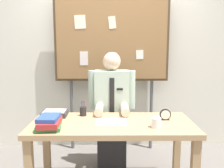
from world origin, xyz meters
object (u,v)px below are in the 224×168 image
object	(u,v)px
coffee_mug	(156,123)
bulletin_board	(112,41)
book_stack	(49,122)
desk	(112,132)
open_notebook	(111,122)
desk_clock	(165,115)
pen_holder	(83,111)
person	(112,115)
paper_tray	(55,113)

from	to	relation	value
coffee_mug	bulletin_board	bearing A→B (deg)	108.33
coffee_mug	book_stack	bearing A→B (deg)	-179.40
desk	open_notebook	world-z (taller)	open_notebook
bulletin_board	book_stack	distance (m)	1.53
desk_clock	pen_holder	distance (m)	0.85
coffee_mug	pen_holder	xyz separation A→B (m)	(-0.70, 0.39, 0.00)
desk	coffee_mug	world-z (taller)	coffee_mug
person	open_notebook	bearing A→B (deg)	-90.96
desk_clock	bulletin_board	bearing A→B (deg)	118.68
book_stack	desk_clock	world-z (taller)	book_stack
open_notebook	book_stack	bearing A→B (deg)	-164.73
book_stack	open_notebook	size ratio (longest dim) A/B	1.13
desk_clock	coffee_mug	size ratio (longest dim) A/B	1.25
desk	pen_holder	distance (m)	0.41
coffee_mug	open_notebook	bearing A→B (deg)	160.82
desk	person	bearing A→B (deg)	90.00
desk	pen_holder	xyz separation A→B (m)	(-0.31, 0.23, 0.14)
book_stack	desk	bearing A→B (deg)	16.90
desk_clock	pen_holder	xyz separation A→B (m)	(-0.84, 0.16, -0.00)
pen_holder	person	bearing A→B (deg)	46.37
desk_clock	coffee_mug	distance (m)	0.27
book_stack	open_notebook	xyz separation A→B (m)	(0.56, 0.15, -0.05)
coffee_mug	pen_holder	bearing A→B (deg)	150.98
person	pen_holder	distance (m)	0.46
desk	desk_clock	size ratio (longest dim) A/B	13.93
bulletin_board	paper_tray	xyz separation A→B (m)	(-0.61, -0.83, -0.76)
desk	bulletin_board	world-z (taller)	bulletin_board
bulletin_board	open_notebook	xyz separation A→B (m)	(-0.01, -1.06, -0.79)
coffee_mug	pen_holder	world-z (taller)	pen_holder
desk_clock	paper_tray	distance (m)	1.15
bulletin_board	desk	bearing A→B (deg)	-89.98
bulletin_board	desk_clock	xyz separation A→B (m)	(0.53, -0.97, -0.74)
book_stack	coffee_mug	world-z (taller)	book_stack
open_notebook	desk_clock	world-z (taller)	desk_clock
desk	coffee_mug	xyz separation A→B (m)	(0.40, -0.16, 0.14)
desk_clock	coffee_mug	bearing A→B (deg)	-119.69
desk	bulletin_board	bearing A→B (deg)	90.02
pen_holder	paper_tray	world-z (taller)	pen_holder
pen_holder	open_notebook	bearing A→B (deg)	-40.04
person	paper_tray	world-z (taller)	person
bulletin_board	coffee_mug	xyz separation A→B (m)	(0.40, -1.21, -0.75)
desk	desk_clock	distance (m)	0.56
desk_clock	pen_holder	world-z (taller)	pen_holder
person	open_notebook	world-z (taller)	person
book_stack	paper_tray	world-z (taller)	book_stack
desk	pen_holder	world-z (taller)	pen_holder
open_notebook	paper_tray	world-z (taller)	paper_tray
desk	bulletin_board	xyz separation A→B (m)	(-0.00, 1.04, 0.89)
desk	desk_clock	xyz separation A→B (m)	(0.53, 0.07, 0.15)
pen_holder	paper_tray	bearing A→B (deg)	-177.79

